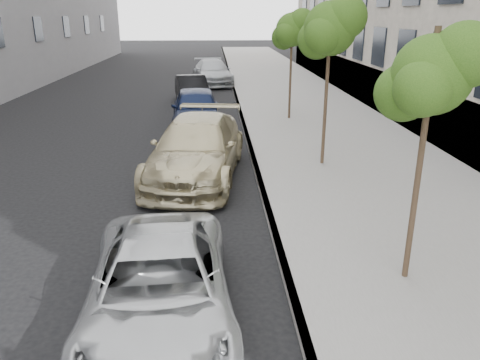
{
  "coord_description": "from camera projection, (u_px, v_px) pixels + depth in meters",
  "views": [
    {
      "loc": [
        -0.05,
        -5.41,
        4.43
      ],
      "look_at": [
        0.41,
        2.78,
        1.5
      ],
      "focal_mm": 35.0,
      "sensor_mm": 36.0,
      "label": 1
    }
  ],
  "objects": [
    {
      "name": "sedan_rear",
      "position": [
        213.0,
        72.0,
        30.6
      ],
      "size": [
        2.88,
        5.65,
        1.57
      ],
      "primitive_type": "imported",
      "rotation": [
        0.0,
        0.0,
        0.13
      ],
      "color": "#9FA2A7",
      "rests_on": "ground"
    },
    {
      "name": "tree_far",
      "position": [
        293.0,
        30.0,
        19.1
      ],
      "size": [
        1.7,
        1.5,
        4.5
      ],
      "color": "#38281C",
      "rests_on": "sidewalk"
    },
    {
      "name": "sidewalk",
      "position": [
        283.0,
        87.0,
        29.34
      ],
      "size": [
        6.4,
        72.0,
        0.14
      ],
      "primitive_type": "cube",
      "color": "gray",
      "rests_on": "ground"
    },
    {
      "name": "curb",
      "position": [
        233.0,
        87.0,
        29.18
      ],
      "size": [
        0.15,
        72.0,
        0.14
      ],
      "primitive_type": "cube",
      "color": "#9E9B93",
      "rests_on": "ground"
    },
    {
      "name": "tree_near",
      "position": [
        433.0,
        75.0,
        6.96
      ],
      "size": [
        1.58,
        1.38,
        4.2
      ],
      "color": "#38281C",
      "rests_on": "sidewalk"
    },
    {
      "name": "sedan_black",
      "position": [
        192.0,
        89.0,
        24.33
      ],
      "size": [
        2.11,
        4.38,
        1.39
      ],
      "primitive_type": "imported",
      "rotation": [
        0.0,
        0.0,
        0.16
      ],
      "color": "black",
      "rests_on": "ground"
    },
    {
      "name": "tree_mid",
      "position": [
        331.0,
        29.0,
        12.91
      ],
      "size": [
        1.79,
        1.59,
        4.78
      ],
      "color": "#38281C",
      "rests_on": "sidewalk"
    },
    {
      "name": "minivan",
      "position": [
        159.0,
        287.0,
        6.86
      ],
      "size": [
        2.39,
        4.7,
        1.27
      ],
      "primitive_type": "imported",
      "rotation": [
        0.0,
        0.0,
        0.06
      ],
      "color": "#AEB1B3",
      "rests_on": "ground"
    },
    {
      "name": "suv",
      "position": [
        197.0,
        148.0,
        13.2
      ],
      "size": [
        3.12,
        5.99,
        1.66
      ],
      "primitive_type": "imported",
      "rotation": [
        0.0,
        0.0,
        -0.14
      ],
      "color": "tan",
      "rests_on": "ground"
    },
    {
      "name": "ground",
      "position": [
        222.0,
        347.0,
        6.57
      ],
      "size": [
        160.0,
        160.0,
        0.0
      ],
      "primitive_type": "plane",
      "color": "black",
      "rests_on": "ground"
    },
    {
      "name": "sedan_blue",
      "position": [
        196.0,
        109.0,
        18.71
      ],
      "size": [
        2.2,
        4.92,
        1.64
      ],
      "primitive_type": "imported",
      "rotation": [
        0.0,
        0.0,
        0.05
      ],
      "color": "#111A39",
      "rests_on": "ground"
    }
  ]
}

